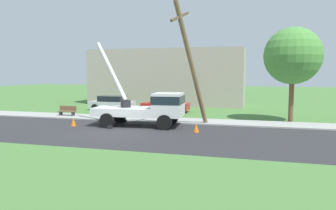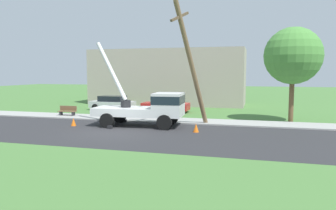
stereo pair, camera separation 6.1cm
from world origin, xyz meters
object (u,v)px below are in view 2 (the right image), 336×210
leaning_utility_pole (191,64)px  parked_sedan_red (166,105)px  traffic_cone_behind (73,122)px  park_bench (67,111)px  parked_sedan_silver (112,103)px  utility_truck (150,106)px  roadside_tree_near (293,56)px  traffic_cone_ahead (196,128)px

leaning_utility_pole → parked_sedan_red: leaning_utility_pole is taller
traffic_cone_behind → park_bench: 5.27m
parked_sedan_red → leaning_utility_pole: bearing=-62.2°
traffic_cone_behind → parked_sedan_silver: size_ratio=0.13×
utility_truck → parked_sedan_silver: (-6.85, 8.42, -0.70)m
utility_truck → roadside_tree_near: size_ratio=0.97×
leaning_utility_pole → parked_sedan_silver: size_ratio=1.90×
leaning_utility_pole → park_bench: leaning_utility_pole is taller
leaning_utility_pole → parked_sedan_silver: leaning_utility_pole is taller
traffic_cone_ahead → park_bench: (-11.91, 4.25, 0.18)m
park_bench → roadside_tree_near: size_ratio=0.23×
leaning_utility_pole → parked_sedan_silver: 12.93m
utility_truck → traffic_cone_ahead: (3.47, -1.34, -1.13)m
parked_sedan_silver → roadside_tree_near: roadside_tree_near is taller
utility_truck → parked_sedan_silver: utility_truck is taller
traffic_cone_behind → traffic_cone_ahead: bearing=-0.4°
traffic_cone_behind → parked_sedan_silver: bearing=99.3°
traffic_cone_behind → parked_sedan_red: parked_sedan_red is taller
traffic_cone_ahead → roadside_tree_near: size_ratio=0.08×
leaning_utility_pole → traffic_cone_behind: size_ratio=15.02×
roadside_tree_near → park_bench: bearing=-174.2°
traffic_cone_behind → utility_truck: bearing=13.8°
utility_truck → park_bench: 8.97m
utility_truck → roadside_tree_near: bearing=26.3°
leaning_utility_pole → parked_sedan_red: size_ratio=1.91×
parked_sedan_silver → park_bench: size_ratio=2.76×
traffic_cone_ahead → leaning_utility_pole: bearing=110.5°
utility_truck → roadside_tree_near: 11.29m
parked_sedan_red → park_bench: (-7.21, -5.22, -0.25)m
traffic_cone_ahead → parked_sedan_red: 10.59m
leaning_utility_pole → traffic_cone_behind: (-8.02, -1.84, -4.01)m
traffic_cone_behind → roadside_tree_near: (14.87, 6.04, 4.68)m
leaning_utility_pole → traffic_cone_behind: leaning_utility_pole is taller
park_bench → parked_sedan_red: bearing=35.9°
utility_truck → roadside_tree_near: roadside_tree_near is taller
parked_sedan_silver → roadside_tree_near: 17.39m
traffic_cone_ahead → parked_sedan_silver: parked_sedan_silver is taller
parked_sedan_silver → roadside_tree_near: size_ratio=0.62×
parked_sedan_red → park_bench: parked_sedan_red is taller
leaning_utility_pole → roadside_tree_near: (6.84, 4.20, 0.67)m
leaning_utility_pole → utility_truck: bearing=-168.7°
utility_truck → parked_sedan_red: size_ratio=1.57×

